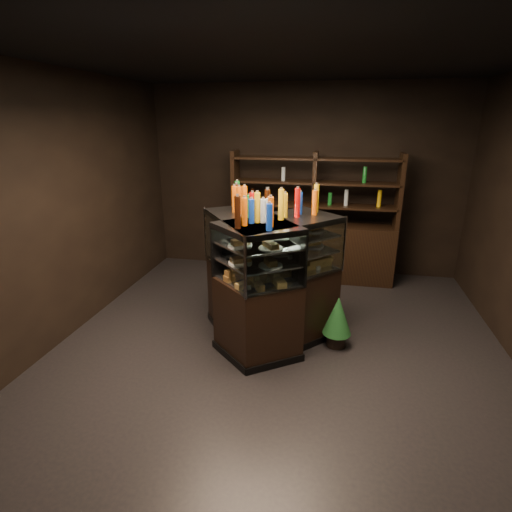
# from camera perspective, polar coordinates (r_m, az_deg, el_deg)

# --- Properties ---
(ground) EXTENTS (5.00, 5.00, 0.00)m
(ground) POSITION_cam_1_polar(r_m,az_deg,el_deg) (4.77, 3.52, -12.06)
(ground) COLOR black
(ground) RESTS_ON ground
(room_shell) EXTENTS (5.02, 5.02, 3.01)m
(room_shell) POSITION_cam_1_polar(r_m,az_deg,el_deg) (4.12, 4.07, 11.75)
(room_shell) COLOR black
(room_shell) RESTS_ON ground
(display_case) EXTENTS (1.68, 1.49, 1.47)m
(display_case) POSITION_cam_1_polar(r_m,az_deg,el_deg) (4.56, 1.21, -6.53)
(display_case) COLOR black
(display_case) RESTS_ON ground
(food_display) EXTENTS (1.23, 1.11, 0.45)m
(food_display) POSITION_cam_1_polar(r_m,az_deg,el_deg) (4.34, 1.24, 0.33)
(food_display) COLOR #BA9542
(food_display) RESTS_ON display_case
(bottles_top) EXTENTS (1.06, 0.97, 0.30)m
(bottles_top) POSITION_cam_1_polar(r_m,az_deg,el_deg) (4.21, 1.32, 7.27)
(bottles_top) COLOR black
(bottles_top) RESTS_ON display_case
(potted_conifer) EXTENTS (0.32, 0.32, 0.69)m
(potted_conifer) POSITION_cam_1_polar(r_m,az_deg,el_deg) (4.58, 11.61, -8.21)
(potted_conifer) COLOR black
(potted_conifer) RESTS_ON ground
(back_shelving) EXTENTS (2.53, 0.43, 2.00)m
(back_shelving) POSITION_cam_1_polar(r_m,az_deg,el_deg) (6.38, 7.99, 1.96)
(back_shelving) COLOR black
(back_shelving) RESTS_ON ground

